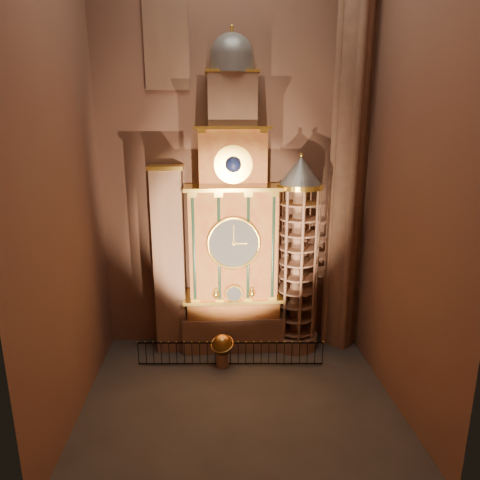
{
  "coord_description": "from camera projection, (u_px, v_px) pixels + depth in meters",
  "views": [
    {
      "loc": [
        -1.11,
        -17.15,
        12.08
      ],
      "look_at": [
        0.26,
        3.0,
        6.73
      ],
      "focal_mm": 32.0,
      "sensor_mm": 36.0,
      "label": 1
    }
  ],
  "objects": [
    {
      "name": "wall_right",
      "position": [
        410.0,
        155.0,
        17.35
      ],
      "size": [
        0.0,
        22.0,
        22.0
      ],
      "primitive_type": "plane",
      "rotation": [
        1.57,
        0.0,
        -1.57
      ],
      "color": "#885E49",
      "rests_on": "floor"
    },
    {
      "name": "portrait_tower",
      "position": [
        170.0,
        260.0,
        22.97
      ],
      "size": [
        1.8,
        1.6,
        10.2
      ],
      "color": "#8C634C",
      "rests_on": "floor"
    },
    {
      "name": "iron_railing",
      "position": [
        230.0,
        354.0,
        22.18
      ],
      "size": [
        9.56,
        0.69,
        1.28
      ],
      "color": "black",
      "rests_on": "floor"
    },
    {
      "name": "stair_turret",
      "position": [
        298.0,
        257.0,
        23.12
      ],
      "size": [
        2.5,
        2.5,
        10.8
      ],
      "color": "#8C634C",
      "rests_on": "floor"
    },
    {
      "name": "wall_left",
      "position": [
        57.0,
        156.0,
        16.44
      ],
      "size": [
        0.0,
        22.0,
        22.0
      ],
      "primitive_type": "plane",
      "rotation": [
        1.57,
        0.0,
        1.57
      ],
      "color": "#885E49",
      "rests_on": "floor"
    },
    {
      "name": "floor",
      "position": [
        239.0,
        398.0,
        19.71
      ],
      "size": [
        14.0,
        14.0,
        0.0
      ],
      "primitive_type": "plane",
      "color": "#383330",
      "rests_on": "ground"
    },
    {
      "name": "stained_glass_window",
      "position": [
        166.0,
        34.0,
        20.98
      ],
      "size": [
        2.2,
        0.14,
        5.2
      ],
      "color": "navy",
      "rests_on": "wall_back"
    },
    {
      "name": "astronomical_clock",
      "position": [
        233.0,
        232.0,
        22.79
      ],
      "size": [
        5.6,
        2.41,
        16.7
      ],
      "color": "#8C634C",
      "rests_on": "floor"
    },
    {
      "name": "wall_back",
      "position": [
        231.0,
        148.0,
        22.68
      ],
      "size": [
        22.0,
        0.0,
        22.0
      ],
      "primitive_type": "plane",
      "rotation": [
        1.57,
        0.0,
        0.0
      ],
      "color": "#885E49",
      "rests_on": "floor"
    },
    {
      "name": "celestial_globe",
      "position": [
        222.0,
        347.0,
        22.1
      ],
      "size": [
        1.56,
        1.52,
        1.75
      ],
      "color": "#8C634C",
      "rests_on": "floor"
    },
    {
      "name": "gothic_pier",
      "position": [
        350.0,
        149.0,
        22.12
      ],
      "size": [
        2.04,
        2.04,
        22.0
      ],
      "color": "#8C634C",
      "rests_on": "floor"
    }
  ]
}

